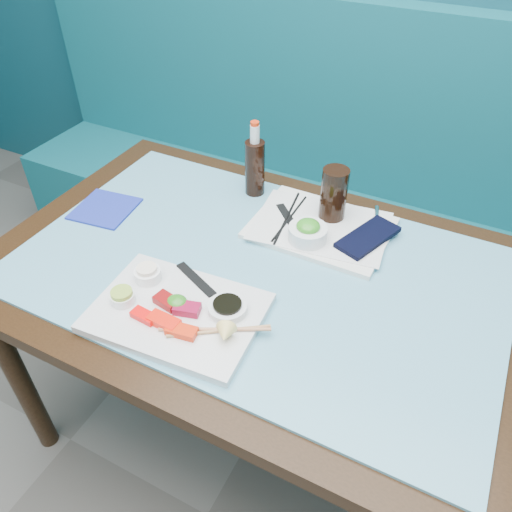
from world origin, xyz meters
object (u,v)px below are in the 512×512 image
at_px(dining_table, 257,292).
at_px(cola_glass, 334,194).
at_px(booth_bench, 347,217).
at_px(blue_napkin, 105,209).
at_px(serving_tray, 320,228).
at_px(cola_bottle_body, 255,168).
at_px(seaweed_bowl, 308,234).
at_px(sashimi_plate, 177,313).

relative_size(dining_table, cola_glass, 9.17).
xyz_separation_m(booth_bench, blue_napkin, (-0.52, -0.81, 0.39)).
height_order(booth_bench, blue_napkin, booth_bench).
bearing_deg(blue_napkin, dining_table, -2.75).
xyz_separation_m(serving_tray, cola_bottle_body, (-0.25, 0.09, 0.08)).
distance_m(seaweed_bowl, blue_napkin, 0.61).
relative_size(dining_table, seaweed_bowl, 13.37).
bearing_deg(blue_napkin, sashimi_plate, -30.96).
relative_size(dining_table, sashimi_plate, 3.66).
height_order(sashimi_plate, serving_tray, sashimi_plate).
xyz_separation_m(booth_bench, cola_bottle_body, (-0.17, -0.53, 0.47)).
height_order(booth_bench, serving_tray, booth_bench).
relative_size(dining_table, cola_bottle_body, 8.24).
distance_m(dining_table, cola_glass, 0.34).
bearing_deg(seaweed_bowl, serving_tray, 82.41).
bearing_deg(dining_table, cola_bottle_body, 117.97).
relative_size(dining_table, serving_tray, 3.74).
relative_size(sashimi_plate, seaweed_bowl, 3.65).
bearing_deg(cola_bottle_body, seaweed_bowl, -34.12).
distance_m(dining_table, serving_tray, 0.26).
xyz_separation_m(dining_table, serving_tray, (0.09, 0.22, 0.10)).
height_order(cola_bottle_body, blue_napkin, cola_bottle_body).
height_order(dining_table, cola_glass, cola_glass).
xyz_separation_m(serving_tray, cola_glass, (0.01, 0.05, 0.08)).
relative_size(seaweed_bowl, cola_glass, 0.69).
xyz_separation_m(booth_bench, sashimi_plate, (-0.09, -1.07, 0.39)).
relative_size(booth_bench, cola_bottle_body, 17.66).
bearing_deg(cola_glass, booth_bench, 99.81).
bearing_deg(booth_bench, blue_napkin, -122.44).
height_order(seaweed_bowl, cola_glass, cola_glass).
distance_m(serving_tray, seaweed_bowl, 0.08).
distance_m(seaweed_bowl, cola_glass, 0.14).
bearing_deg(blue_napkin, seaweed_bowl, 11.57).
relative_size(serving_tray, blue_napkin, 2.27).
height_order(dining_table, seaweed_bowl, seaweed_bowl).
distance_m(cola_bottle_body, blue_napkin, 0.46).
xyz_separation_m(dining_table, blue_napkin, (-0.52, 0.02, 0.09)).
relative_size(cola_glass, cola_bottle_body, 0.90).
xyz_separation_m(sashimi_plate, serving_tray, (0.17, 0.46, -0.00)).
height_order(sashimi_plate, cola_glass, cola_glass).
xyz_separation_m(dining_table, seaweed_bowl, (0.08, 0.15, 0.13)).
height_order(dining_table, blue_napkin, blue_napkin).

